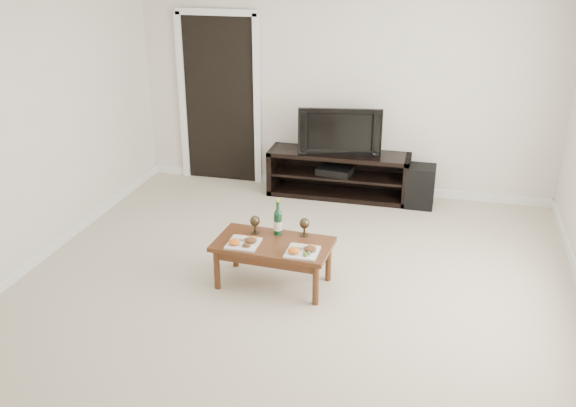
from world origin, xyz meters
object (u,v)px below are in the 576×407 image
at_px(coffee_table, 273,263).
at_px(media_console, 338,174).
at_px(television, 340,130).
at_px(subwoofer, 420,186).

bearing_deg(coffee_table, media_console, 85.08).
bearing_deg(television, subwoofer, -14.11).
distance_m(media_console, television, 0.55).
height_order(television, coffee_table, television).
xyz_separation_m(television, coffee_table, (-0.19, -2.25, -0.62)).
relative_size(television, subwoofer, 1.99).
bearing_deg(media_console, coffee_table, -94.92).
relative_size(media_console, television, 1.73).
height_order(subwoofer, coffee_table, subwoofer).
bearing_deg(television, media_console, 170.24).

